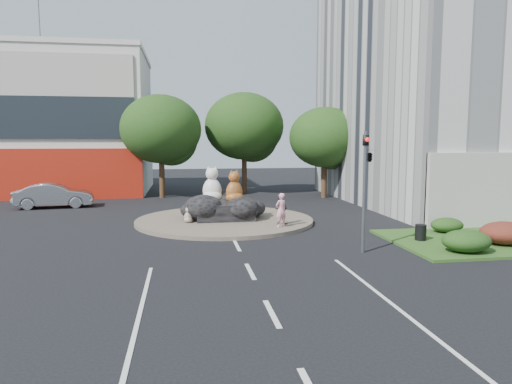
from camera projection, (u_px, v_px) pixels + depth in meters
ground at (250, 272)px, 16.12m from camera, size 120.00×120.00×0.00m
roundabout_island at (225, 220)px, 25.92m from camera, size 10.00×10.00×0.20m
rock_plinth at (225, 211)px, 25.86m from camera, size 3.20×2.60×0.90m
shophouse_block at (1, 123)px, 39.99m from camera, size 25.20×12.30×17.40m
grass_verge at (499, 240)px, 20.94m from camera, size 10.00×6.00×0.12m
tree_left at (162, 133)px, 36.56m from camera, size 6.46×6.46×8.27m
tree_mid at (245, 130)px, 39.59m from camera, size 6.84×6.84×8.76m
tree_right at (325, 140)px, 36.71m from camera, size 5.70×5.70×7.30m
hedge_near_green at (466, 241)px, 18.45m from camera, size 2.00×1.60×0.90m
hedge_red at (505, 233)px, 19.82m from camera, size 2.20×1.76×0.99m
hedge_back_green at (447, 225)px, 22.42m from camera, size 1.60×1.28×0.72m
traffic_light at (367, 165)px, 18.47m from camera, size 0.44×1.24×5.00m
street_lamp at (456, 142)px, 25.47m from camera, size 2.34×0.22×8.06m
cat_white at (212, 184)px, 25.82m from camera, size 1.56×1.46×2.09m
cat_tabby at (234, 186)px, 25.66m from camera, size 1.47×1.41×1.89m
kitten_calico at (188, 214)px, 24.65m from camera, size 0.58×0.52×0.87m
kitten_white at (251, 212)px, 25.33m from camera, size 0.63×0.58×0.88m
pedestrian_pink at (281, 210)px, 23.33m from camera, size 0.76×0.65×1.75m
pedestrian_dark at (281, 210)px, 24.15m from camera, size 0.95×0.91×1.54m
parked_car at (54, 196)px, 31.42m from camera, size 5.30×2.38×1.69m
litter_bin at (421, 232)px, 20.65m from camera, size 0.56×0.56×0.71m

